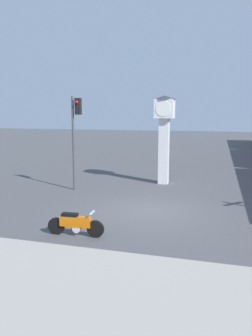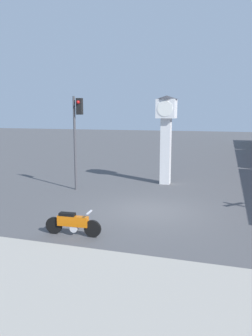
{
  "view_description": "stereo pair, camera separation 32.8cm",
  "coord_description": "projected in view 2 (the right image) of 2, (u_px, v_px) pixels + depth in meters",
  "views": [
    {
      "loc": [
        2.49,
        -12.48,
        3.89
      ],
      "look_at": [
        -1.25,
        0.82,
        1.56
      ],
      "focal_mm": 35.0,
      "sensor_mm": 36.0,
      "label": 1
    },
    {
      "loc": [
        2.81,
        -12.39,
        3.89
      ],
      "look_at": [
        -1.25,
        0.82,
        1.56
      ],
      "focal_mm": 35.0,
      "sensor_mm": 36.0,
      "label": 2
    }
  ],
  "objects": [
    {
      "name": "sidewalk_strip",
      "position": [
        64.0,
        317.0,
        6.25
      ],
      "size": [
        36.0,
        6.0,
        0.1
      ],
      "color": "#9E998E",
      "rests_on": "ground_plane"
    },
    {
      "name": "traffic_light",
      "position": [
        77.0,
        127.0,
        16.28
      ],
      "size": [
        0.5,
        0.35,
        4.71
      ],
      "color": "#47474C",
      "rests_on": "ground_plane"
    },
    {
      "name": "ground_plane",
      "position": [
        150.0,
        211.0,
        13.14
      ],
      "size": [
        120.0,
        120.0,
        0.0
      ],
      "primitive_type": "plane",
      "color": "#4C4C4F"
    },
    {
      "name": "motorcycle",
      "position": [
        73.0,
        223.0,
        10.47
      ],
      "size": [
        1.88,
        0.41,
        0.83
      ],
      "rotation": [
        0.0,
        0.0,
        0.06
      ],
      "color": "black",
      "rests_on": "ground_plane"
    },
    {
      "name": "clock_tower",
      "position": [
        166.0,
        126.0,
        17.71
      ],
      "size": [
        1.21,
        1.21,
        4.81
      ],
      "color": "white",
      "rests_on": "ground_plane"
    }
  ]
}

